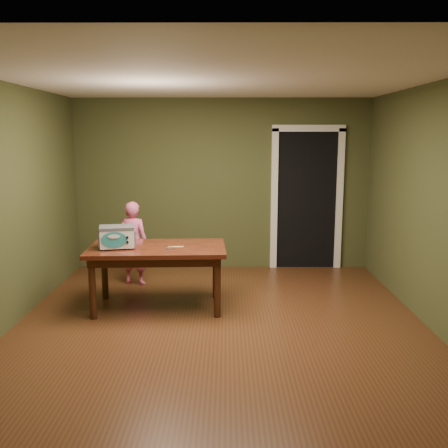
# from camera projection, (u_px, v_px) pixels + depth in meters

# --- Properties ---
(floor) EXTENTS (5.00, 5.00, 0.00)m
(floor) POSITION_uv_depth(u_px,v_px,m) (220.00, 326.00, 5.42)
(floor) COLOR #4F2D16
(floor) RESTS_ON ground
(room_shell) EXTENTS (4.52, 5.02, 2.61)m
(room_shell) POSITION_uv_depth(u_px,v_px,m) (220.00, 169.00, 5.12)
(room_shell) COLOR #3E4424
(room_shell) RESTS_ON ground
(doorway) EXTENTS (1.10, 0.66, 2.25)m
(doorway) POSITION_uv_depth(u_px,v_px,m) (304.00, 198.00, 7.97)
(doorway) COLOR black
(doorway) RESTS_ON ground
(dining_table) EXTENTS (1.64, 0.97, 0.75)m
(dining_table) POSITION_uv_depth(u_px,v_px,m) (157.00, 255.00, 5.90)
(dining_table) COLOR #3D130D
(dining_table) RESTS_ON floor
(toy_oven) EXTENTS (0.46, 0.36, 0.26)m
(toy_oven) POSITION_uv_depth(u_px,v_px,m) (117.00, 236.00, 5.78)
(toy_oven) COLOR #4C4F54
(toy_oven) RESTS_ON dining_table
(baking_pan) EXTENTS (0.10, 0.10, 0.02)m
(baking_pan) POSITION_uv_depth(u_px,v_px,m) (170.00, 248.00, 5.74)
(baking_pan) COLOR silver
(baking_pan) RESTS_ON dining_table
(spatula) EXTENTS (0.18, 0.05, 0.01)m
(spatula) POSITION_uv_depth(u_px,v_px,m) (176.00, 247.00, 5.86)
(spatula) COLOR #FEDF6E
(spatula) RESTS_ON dining_table
(child) EXTENTS (0.48, 0.38, 1.16)m
(child) POSITION_uv_depth(u_px,v_px,m) (134.00, 243.00, 6.87)
(child) COLOR #EB6094
(child) RESTS_ON floor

